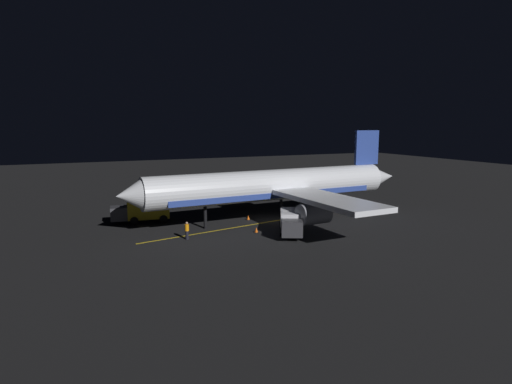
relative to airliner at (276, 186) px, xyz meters
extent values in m
cube|color=black|center=(-0.03, 0.58, -4.08)|extent=(180.00, 180.00, 0.20)
cube|color=gold|center=(-1.10, 4.58, -3.98)|extent=(5.10, 23.98, 0.01)
cylinder|color=white|center=(-0.03, 0.58, 0.20)|extent=(4.94, 29.78, 3.49)
cube|color=#2D479E|center=(-0.03, 0.58, -0.76)|extent=(4.54, 25.33, 0.63)
cone|color=white|center=(-0.80, 16.43, 0.20)|extent=(3.55, 2.96, 3.42)
cone|color=white|center=(0.77, -15.80, 0.20)|extent=(3.34, 4.34, 3.14)
cube|color=#2D479E|center=(0.65, -13.23, 4.11)|extent=(0.54, 3.61, 4.33)
cube|color=white|center=(-8.56, -1.32, -0.32)|extent=(13.96, 5.47, 0.50)
cylinder|color=slate|center=(-7.93, -0.09, -1.72)|extent=(2.25, 3.30, 2.10)
cube|color=white|center=(8.65, -0.48, -0.32)|extent=(13.96, 5.47, 0.50)
cylinder|color=slate|center=(7.90, 0.68, -1.72)|extent=(2.25, 3.30, 2.10)
cylinder|color=black|center=(-0.43, 8.72, -2.76)|extent=(0.38, 0.38, 2.44)
cylinder|color=black|center=(-2.00, -2.00, -2.76)|extent=(0.38, 0.38, 2.44)
cylinder|color=black|center=(2.19, -1.80, -2.76)|extent=(0.38, 0.38, 2.44)
cube|color=gold|center=(5.33, 13.65, -2.44)|extent=(2.65, 4.80, 2.18)
cube|color=#38383D|center=(5.72, 16.81, -2.78)|extent=(2.20, 2.03, 1.50)
cylinder|color=black|center=(5.53, 15.24, -3.53)|extent=(2.40, 1.18, 0.90)
cylinder|color=black|center=(5.13, 12.06, -3.53)|extent=(2.40, 1.18, 0.90)
cube|color=silver|center=(-5.92, 1.35, -2.59)|extent=(4.44, 3.65, 1.89)
cube|color=#38383D|center=(-8.46, 2.65, -2.78)|extent=(2.51, 2.60, 1.50)
cylinder|color=black|center=(-7.14, 1.97, -3.53)|extent=(1.85, 2.47, 0.90)
cylinder|color=black|center=(-4.70, 0.72, -3.53)|extent=(1.85, 2.47, 0.90)
cylinder|color=black|center=(-3.91, 11.72, -3.56)|extent=(0.32, 0.32, 0.85)
cylinder|color=orange|center=(-3.91, 11.72, -2.81)|extent=(0.40, 0.40, 0.65)
sphere|color=tan|center=(-3.91, 11.72, -2.36)|extent=(0.24, 0.24, 0.24)
cone|color=#EA590F|center=(1.56, 2.84, -3.71)|extent=(0.36, 0.36, 0.55)
cube|color=black|center=(1.56, 2.84, -3.97)|extent=(0.50, 0.50, 0.03)
cone|color=#EA590F|center=(-4.28, 4.49, -3.71)|extent=(0.36, 0.36, 0.55)
cube|color=black|center=(-4.28, 4.49, -3.97)|extent=(0.50, 0.50, 0.03)
camera|label=1|loc=(-44.16, 22.84, 7.18)|focal=30.71mm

